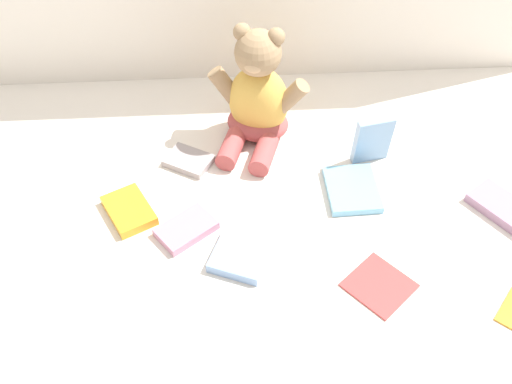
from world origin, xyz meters
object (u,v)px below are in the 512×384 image
at_px(book_case_4, 186,229).
at_px(book_case_5, 129,211).
at_px(book_case_8, 352,190).
at_px(book_case_1, 379,285).
at_px(book_case_0, 372,140).
at_px(book_case_2, 189,161).
at_px(book_case_3, 241,256).
at_px(book_case_6, 506,210).
at_px(teddy_bear, 257,99).

xyz_separation_m(book_case_4, book_case_5, (-0.11, 0.05, 0.00)).
bearing_deg(book_case_8, book_case_4, -167.42).
xyz_separation_m(book_case_1, book_case_4, (-0.33, 0.14, 0.00)).
bearing_deg(book_case_0, book_case_8, -130.75).
xyz_separation_m(book_case_2, book_case_8, (0.32, -0.10, 0.00)).
height_order(book_case_2, book_case_3, book_case_3).
height_order(book_case_3, book_case_5, same).
distance_m(book_case_1, book_case_2, 0.47).
height_order(book_case_2, book_case_5, book_case_5).
relative_size(book_case_3, book_case_6, 0.69).
relative_size(book_case_3, book_case_4, 0.90).
bearing_deg(teddy_bear, book_case_3, -80.35).
distance_m(book_case_0, book_case_4, 0.42).
xyz_separation_m(teddy_bear, book_case_8, (0.18, -0.18, -0.09)).
bearing_deg(book_case_2, book_case_3, -129.01).
height_order(book_case_2, book_case_8, same).
relative_size(book_case_1, book_case_8, 0.82).
height_order(book_case_1, book_case_8, book_case_8).
relative_size(book_case_1, book_case_2, 1.12).
relative_size(book_case_4, book_case_8, 0.86).
height_order(teddy_bear, book_case_3, teddy_bear).
height_order(teddy_bear, book_case_6, teddy_bear).
bearing_deg(book_case_4, book_case_6, -126.18).
xyz_separation_m(book_case_3, book_case_8, (0.23, 0.15, -0.00)).
bearing_deg(book_case_1, book_case_8, 51.11).
xyz_separation_m(teddy_bear, book_case_0, (0.23, -0.09, -0.04)).
xyz_separation_m(teddy_bear, book_case_2, (-0.15, -0.08, -0.09)).
bearing_deg(book_case_5, book_case_2, 22.53).
distance_m(book_case_0, book_case_3, 0.37).
distance_m(book_case_1, book_case_8, 0.22).
relative_size(book_case_4, book_case_6, 0.76).
xyz_separation_m(teddy_bear, book_case_6, (0.46, -0.26, -0.09)).
height_order(book_case_0, book_case_4, book_case_0).
distance_m(book_case_2, book_case_3, 0.27).
distance_m(book_case_2, book_case_6, 0.63).
relative_size(book_case_2, book_case_8, 0.74).
bearing_deg(teddy_bear, book_case_6, -10.94).
xyz_separation_m(book_case_2, book_case_5, (-0.11, -0.13, 0.00)).
distance_m(book_case_5, book_case_6, 0.72).
distance_m(book_case_4, book_case_6, 0.61).
height_order(book_case_0, book_case_5, book_case_0).
bearing_deg(book_case_1, book_case_6, -12.40).
bearing_deg(book_case_3, book_case_8, 56.06).
bearing_deg(book_case_8, book_case_2, 160.80).
distance_m(book_case_2, book_case_4, 0.18).
height_order(teddy_bear, book_case_4, teddy_bear).
bearing_deg(book_case_0, book_case_3, -150.07).
height_order(teddy_bear, book_case_8, teddy_bear).
distance_m(book_case_1, book_case_6, 0.31).
bearing_deg(book_case_0, book_case_4, -166.36).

